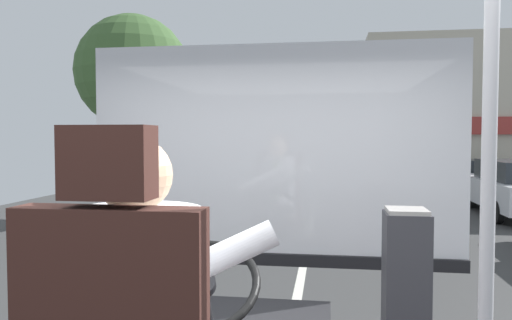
{
  "coord_description": "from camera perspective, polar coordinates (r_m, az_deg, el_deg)",
  "views": [
    {
      "loc": [
        0.35,
        -1.61,
        1.96
      ],
      "look_at": [
        -0.07,
        1.27,
        1.82
      ],
      "focal_mm": 34.16,
      "sensor_mm": 36.0,
      "label": 1
    }
  ],
  "objects": [
    {
      "name": "parked_car_black",
      "position": [
        18.11,
        22.59,
        -1.76
      ],
      "size": [
        2.01,
        4.38,
        1.23
      ],
      "color": "black",
      "rests_on": "ground"
    },
    {
      "name": "shop_building",
      "position": [
        21.11,
        25.55,
        4.72
      ],
      "size": [
        9.62,
        5.22,
        5.65
      ],
      "color": "#BCB29E",
      "rests_on": "ground"
    },
    {
      "name": "street_tree",
      "position": [
        12.3,
        -14.23,
        9.87
      ],
      "size": [
        2.73,
        2.73,
        4.91
      ],
      "color": "#4C3828",
      "rests_on": "ground"
    },
    {
      "name": "ground",
      "position": [
        10.6,
        6.35,
        -8.17
      ],
      "size": [
        18.0,
        44.0,
        0.06
      ],
      "color": "#393939"
    },
    {
      "name": "bus_driver",
      "position": [
        1.51,
        -13.3,
        -17.36
      ],
      "size": [
        0.77,
        0.54,
        0.83
      ],
      "color": "#332D28",
      "rests_on": "driver_seat"
    },
    {
      "name": "windshield_panel",
      "position": [
        3.26,
        2.08,
        -2.29
      ],
      "size": [
        2.5,
        0.08,
        1.48
      ],
      "color": "silver"
    },
    {
      "name": "fare_box",
      "position": [
        2.58,
        17.08,
        -16.36
      ],
      "size": [
        0.21,
        0.22,
        0.98
      ],
      "color": "#333338",
      "rests_on": "bus_floor"
    },
    {
      "name": "handrail_pole",
      "position": [
        1.65,
        25.48,
        -6.15
      ],
      "size": [
        0.04,
        0.04,
        2.16
      ],
      "color": "#B7B7BC",
      "rests_on": "bus_floor"
    }
  ]
}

